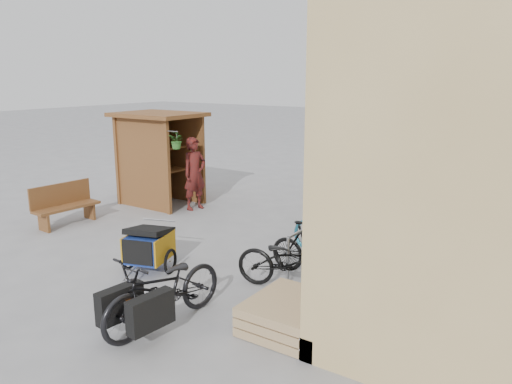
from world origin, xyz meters
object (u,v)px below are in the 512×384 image
Objects in this scene: bench at (65,204)px; shopping_carts at (446,180)px; cargo_bike at (163,290)px; bike_4 at (357,213)px; kiosk at (157,145)px; bike_0 at (292,262)px; child_trailer at (149,245)px; bike_7 at (395,200)px; bike_2 at (339,231)px; pallet_stack at (289,314)px; bike_1 at (312,250)px; person_kiosk at (195,174)px; bike_5 at (363,209)px; bike_6 at (388,207)px; bike_3 at (342,226)px.

bench is 0.77× the size of shopping_carts.
bike_4 is (0.56, 5.23, -0.05)m from cargo_bike.
kiosk is 1.37× the size of bike_0.
child_trailer is 0.81× the size of bike_4.
bike_7 is at bearing -12.27° from bike_0.
pallet_stack is at bearing -170.29° from bike_2.
bike_1 is (6.09, 0.46, -0.01)m from bench.
pallet_stack is at bearing -7.33° from bench.
person_kiosk reaches higher than cargo_bike.
bench is 6.08m from bike_0.
bike_5 reaches higher than bike_0.
bike_1 is 0.87× the size of bike_4.
bike_5 reaches higher than pallet_stack.
shopping_carts reaches higher than bike_0.
shopping_carts is 1.27× the size of bike_1.
pallet_stack is at bearing -157.04° from bike_6.
bike_0 is at bearing -2.54° from child_trailer.
bench is at bearing 102.39° from bike_2.
child_trailer is 4.49m from bike_4.
kiosk reaches higher than bike_5.
pallet_stack is 1.72m from cargo_bike.
pallet_stack is at bearing -90.00° from shopping_carts.
bench is at bearing 162.73° from cargo_bike.
bike_7 is at bearing 46.49° from child_trailer.
bike_4 reaches higher than child_trailer.
cargo_bike reaches higher than bike_0.
person_kiosk reaches higher than shopping_carts.
bike_6 is (0.22, 1.98, -0.03)m from bike_3.
pallet_stack is 0.61× the size of shopping_carts.
shopping_carts reaches higher than bike_3.
shopping_carts is 6.44m from bike_1.
bench is 7.35m from bike_6.
kiosk is at bearing 84.85° from bench.
cargo_bike is at bearing -169.27° from bike_5.
shopping_carts is 1.24× the size of bike_5.
bench is at bearing 140.74° from bike_6.
bike_6 is (0.02, 3.63, -0.06)m from bike_1.
bench is 6.25m from bike_3.
bike_6 is (0.88, 6.28, -0.11)m from cargo_bike.
kiosk is 1.26× the size of shopping_carts.
cargo_bike is 5.60m from bike_5.
bench is 5.67m from cargo_bike.
bike_0 is at bearing -163.22° from bike_4.
child_trailer is 4.79m from bike_5.
cargo_bike is 3.88m from bike_2.
bike_3 is at bearing 86.80° from cargo_bike.
child_trailer is 2.82m from bike_1.
kiosk reaches higher than pallet_stack.
child_trailer reaches higher than pallet_stack.
bike_3 is 0.86× the size of bike_7.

